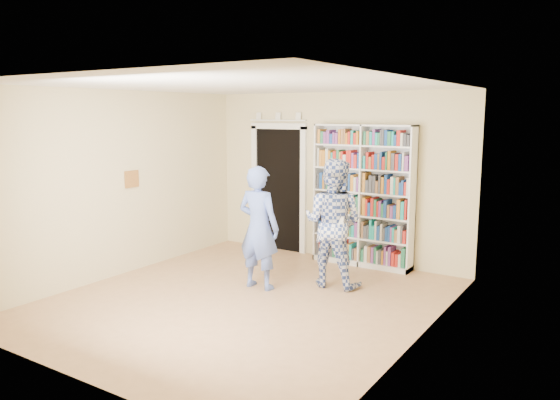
{
  "coord_description": "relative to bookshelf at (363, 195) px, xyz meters",
  "views": [
    {
      "loc": [
        4.0,
        -5.37,
        2.37
      ],
      "look_at": [
        -0.05,
        0.9,
        1.18
      ],
      "focal_mm": 35.0,
      "sensor_mm": 36.0,
      "label": 1
    }
  ],
  "objects": [
    {
      "name": "floor",
      "position": [
        -0.55,
        -2.34,
        -1.11
      ],
      "size": [
        5.0,
        5.0,
        0.0
      ],
      "primitive_type": "plane",
      "color": "#AA7B52",
      "rests_on": "ground"
    },
    {
      "name": "ceiling",
      "position": [
        -0.55,
        -2.34,
        1.59
      ],
      "size": [
        5.0,
        5.0,
        0.0
      ],
      "primitive_type": "plane",
      "rotation": [
        3.14,
        0.0,
        0.0
      ],
      "color": "white",
      "rests_on": "wall_back"
    },
    {
      "name": "man_blue",
      "position": [
        -0.71,
        -1.81,
        -0.27
      ],
      "size": [
        0.62,
        0.41,
        1.68
      ],
      "primitive_type": "imported",
      "rotation": [
        0.0,
        0.0,
        3.16
      ],
      "color": "#5871C4",
      "rests_on": "floor"
    },
    {
      "name": "wall_art",
      "position": [
        -2.78,
        -2.14,
        0.29
      ],
      "size": [
        0.03,
        0.25,
        0.25
      ],
      "primitive_type": "cube",
      "color": "brown",
      "rests_on": "wall_left"
    },
    {
      "name": "paper_sheet",
      "position": [
        0.23,
        -1.36,
        -0.23
      ],
      "size": [
        0.16,
        0.1,
        0.26
      ],
      "primitive_type": "cube",
      "rotation": [
        0.0,
        0.0,
        0.52
      ],
      "color": "white",
      "rests_on": "man_plaid"
    },
    {
      "name": "bookshelf",
      "position": [
        0.0,
        0.0,
        0.0
      ],
      "size": [
        1.6,
        0.3,
        2.2
      ],
      "rotation": [
        0.0,
        0.0,
        -0.24
      ],
      "color": "white",
      "rests_on": "floor"
    },
    {
      "name": "wall_right",
      "position": [
        1.7,
        -2.34,
        0.24
      ],
      "size": [
        0.0,
        5.0,
        5.0
      ],
      "primitive_type": "plane",
      "rotation": [
        1.57,
        0.0,
        -1.57
      ],
      "color": "beige",
      "rests_on": "floor"
    },
    {
      "name": "wall_left",
      "position": [
        -2.8,
        -2.34,
        0.24
      ],
      "size": [
        0.0,
        5.0,
        5.0
      ],
      "primitive_type": "plane",
      "rotation": [
        1.57,
        0.0,
        1.57
      ],
      "color": "beige",
      "rests_on": "floor"
    },
    {
      "name": "doorway",
      "position": [
        -1.65,
        0.13,
        0.07
      ],
      "size": [
        1.1,
        0.08,
        2.43
      ],
      "color": "black",
      "rests_on": "floor"
    },
    {
      "name": "wall_back",
      "position": [
        -0.55,
        0.16,
        0.24
      ],
      "size": [
        4.5,
        0.0,
        4.5
      ],
      "primitive_type": "plane",
      "rotation": [
        1.57,
        0.0,
        0.0
      ],
      "color": "beige",
      "rests_on": "floor"
    },
    {
      "name": "man_plaid",
      "position": [
        0.08,
        -1.17,
        -0.23
      ],
      "size": [
        0.91,
        0.73,
        1.77
      ],
      "primitive_type": "imported",
      "rotation": [
        0.0,
        0.0,
        3.22
      ],
      "color": "#2D428A",
      "rests_on": "floor"
    }
  ]
}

